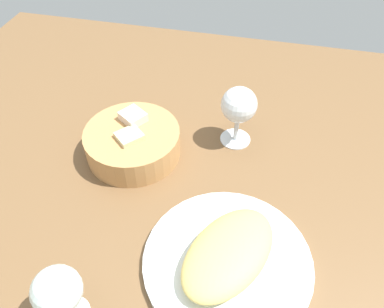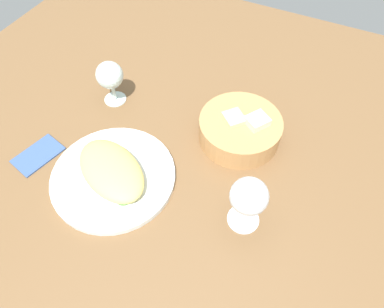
{
  "view_description": "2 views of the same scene",
  "coord_description": "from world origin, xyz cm",
  "px_view_note": "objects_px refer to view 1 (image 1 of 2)",
  "views": [
    {
      "loc": [
        -36.28,
        -14.59,
        57.16
      ],
      "look_at": [
        12.5,
        -3.19,
        5.71
      ],
      "focal_mm": 35.05,
      "sensor_mm": 36.0,
      "label": 1
    },
    {
      "loc": [
        28.93,
        -43.77,
        65.97
      ],
      "look_at": [
        8.64,
        -1.94,
        3.66
      ],
      "focal_mm": 32.38,
      "sensor_mm": 36.0,
      "label": 2
    }
  ],
  "objects_px": {
    "wine_glass_near": "(239,107)",
    "plate": "(227,261)",
    "bread_basket": "(133,142)",
    "wine_glass_far": "(58,292)"
  },
  "relations": [
    {
      "from": "wine_glass_near",
      "to": "plate",
      "type": "bearing_deg",
      "value": -173.98
    },
    {
      "from": "plate",
      "to": "wine_glass_near",
      "type": "relative_size",
      "value": 2.06
    },
    {
      "from": "bread_basket",
      "to": "wine_glass_near",
      "type": "relative_size",
      "value": 1.46
    },
    {
      "from": "plate",
      "to": "wine_glass_far",
      "type": "relative_size",
      "value": 2.33
    },
    {
      "from": "bread_basket",
      "to": "wine_glass_far",
      "type": "relative_size",
      "value": 1.65
    },
    {
      "from": "wine_glass_near",
      "to": "wine_glass_far",
      "type": "distance_m",
      "value": 0.47
    },
    {
      "from": "bread_basket",
      "to": "wine_glass_far",
      "type": "distance_m",
      "value": 0.35
    },
    {
      "from": "plate",
      "to": "wine_glass_far",
      "type": "bearing_deg",
      "value": 122.68
    },
    {
      "from": "wine_glass_near",
      "to": "wine_glass_far",
      "type": "height_order",
      "value": "wine_glass_near"
    },
    {
      "from": "bread_basket",
      "to": "wine_glass_near",
      "type": "bearing_deg",
      "value": -66.46
    }
  ]
}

